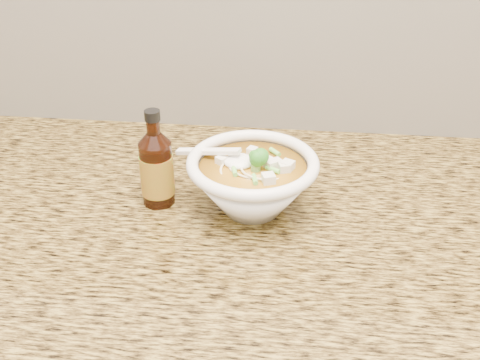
# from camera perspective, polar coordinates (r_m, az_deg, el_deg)

# --- Properties ---
(counter_slab) EXTENTS (4.00, 0.68, 0.04)m
(counter_slab) POSITION_cam_1_polar(r_m,az_deg,el_deg) (0.98, 5.40, -4.24)
(counter_slab) COLOR olive
(counter_slab) RESTS_ON cabinet
(soup_bowl) EXTENTS (0.23, 0.21, 0.12)m
(soup_bowl) POSITION_cam_1_polar(r_m,az_deg,el_deg) (0.95, 1.19, -0.30)
(soup_bowl) COLOR white
(soup_bowl) RESTS_ON counter_slab
(hot_sauce_bottle) EXTENTS (0.07, 0.07, 0.16)m
(hot_sauce_bottle) POSITION_cam_1_polar(r_m,az_deg,el_deg) (0.97, -7.91, 1.03)
(hot_sauce_bottle) COLOR black
(hot_sauce_bottle) RESTS_ON counter_slab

